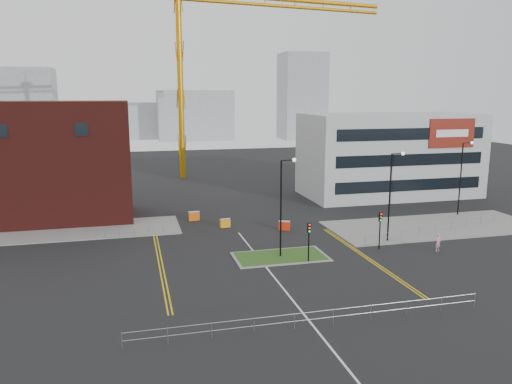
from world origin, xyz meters
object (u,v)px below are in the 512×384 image
streetlamp_island (283,200)px  traffic_light_island (309,235)px  pedestrian (438,242)px  tower_crane (213,36)px

streetlamp_island → traffic_light_island: (1.78, -2.02, -2.85)m
pedestrian → tower_crane: bearing=80.4°
tower_crane → streetlamp_island: size_ratio=5.73×
streetlamp_island → pedestrian: 15.76m
tower_crane → pedestrian: 56.79m
traffic_light_island → pedestrian: traffic_light_island is taller
traffic_light_island → pedestrian: size_ratio=2.13×
traffic_light_island → tower_crane: bearing=90.1°
streetlamp_island → pedestrian: size_ratio=5.35×
streetlamp_island → traffic_light_island: streetlamp_island is taller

